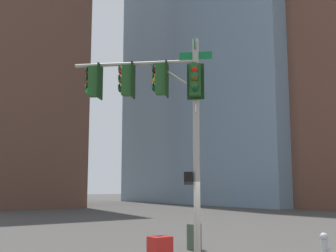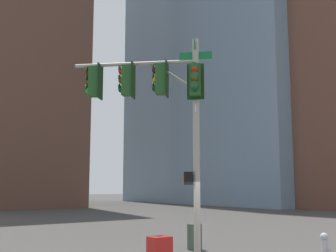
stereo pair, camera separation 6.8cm
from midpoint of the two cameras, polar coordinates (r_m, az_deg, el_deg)
The scene contains 5 objects.
signal_pole_assembly at distance 13.67m, azimuth -0.95°, elevation 3.40°, with size 3.41×3.27×7.09m.
fire_hydrant at distance 15.16m, azimuth 20.37°, elevation -14.74°, with size 0.34×0.26×0.87m.
litter_bin at distance 16.58m, azimuth 3.69°, elevation -14.58°, with size 0.56×0.56×0.95m, color #384738.
building_brick_midblock at distance 58.42m, azimuth -21.43°, elevation 11.23°, with size 21.47×14.68×42.15m, color brown.
building_brick_farside at distance 70.48m, azimuth 21.31°, elevation 8.59°, with size 17.99×14.09×43.68m, color brown.
Camera 2 is at (9.74, -8.70, 2.38)m, focal length 45.53 mm.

